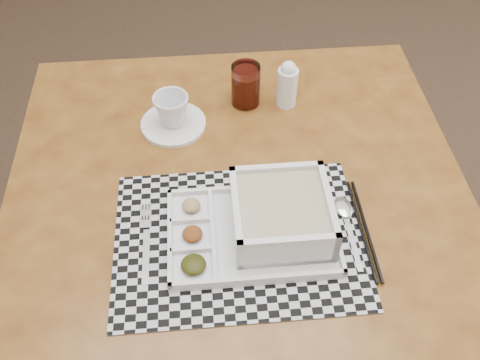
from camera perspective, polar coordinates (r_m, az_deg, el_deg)
name	(u,v)px	position (r m, az deg, el deg)	size (l,w,h in m)	color
floor	(276,210)	(1.99, 3.89, -3.16)	(5.00, 5.00, 0.00)	#322319
dining_table	(238,213)	(1.16, -0.17, -3.59)	(1.06, 1.06, 0.72)	#4D240E
placemat	(239,239)	(1.03, -0.16, -6.29)	(0.47, 0.35, 0.00)	#B2B2BA
serving_tray	(272,220)	(1.01, 3.44, -4.29)	(0.34, 0.25, 0.09)	silver
fork	(145,240)	(1.04, -10.11, -6.33)	(0.04, 0.19, 0.00)	silver
spoon	(345,212)	(1.08, 11.10, -3.41)	(0.04, 0.18, 0.01)	silver
chopsticks	(364,229)	(1.06, 13.08, -5.15)	(0.04, 0.24, 0.01)	black
saucer	(173,124)	(1.25, -7.11, 5.95)	(0.15, 0.15, 0.01)	silver
cup	(172,110)	(1.22, -7.30, 7.42)	(0.08, 0.08, 0.07)	silver
juice_glass	(246,86)	(1.27, 0.61, 9.95)	(0.07, 0.07, 0.10)	white
creamer_bottle	(287,84)	(1.26, 5.06, 10.14)	(0.05, 0.05, 0.12)	silver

